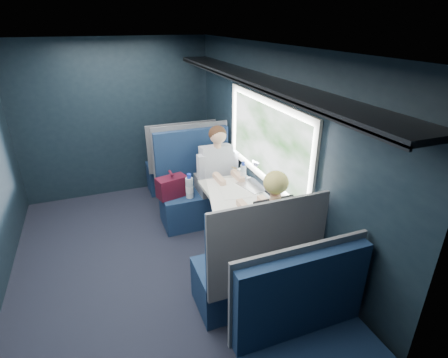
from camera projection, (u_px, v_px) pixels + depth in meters
name	position (u px, v px, depth m)	size (l,w,h in m)	color
ground	(148.00, 270.00, 3.84)	(2.80, 4.20, 0.01)	black
room_shell	(136.00, 141.00, 3.23)	(3.00, 4.40, 2.40)	black
table	(235.00, 201.00, 3.90)	(0.62, 1.00, 0.74)	#54565E
seat_bay_near	(196.00, 190.00, 4.67)	(1.09, 0.62, 1.26)	#0D1C3A
seat_bay_far	(253.00, 270.00, 3.20)	(1.04, 0.62, 1.26)	#0D1C3A
seat_row_front	(180.00, 166.00, 5.47)	(1.04, 0.51, 1.16)	#0D1C3A
seat_row_back	(309.00, 352.00, 2.42)	(1.04, 0.51, 1.16)	#0D1C3A
man	(219.00, 172.00, 4.49)	(0.53, 0.56, 1.32)	black
woman	(270.00, 226.00, 3.29)	(0.53, 0.56, 1.32)	black
papers	(234.00, 193.00, 3.89)	(0.55, 0.80, 0.01)	white
laptop	(258.00, 180.00, 4.04)	(0.36, 0.42, 0.27)	silver
bottle_small	(243.00, 172.00, 4.15)	(0.07, 0.07, 0.24)	silver
cup	(240.00, 173.00, 4.30)	(0.07, 0.07, 0.09)	white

